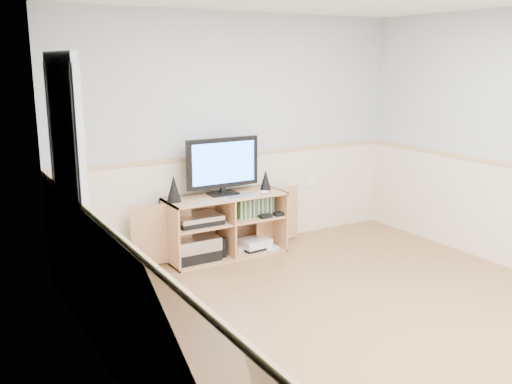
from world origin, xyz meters
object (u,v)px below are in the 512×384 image
at_px(monitor, 223,164).
at_px(keyboard, 242,196).
at_px(game_consoles, 253,244).
at_px(media_cabinet, 223,224).

xyz_separation_m(monitor, keyboard, (0.12, -0.19, -0.31)).
bearing_deg(game_consoles, keyboard, -148.58).
distance_m(keyboard, game_consoles, 0.63).
height_order(monitor, keyboard, monitor).
height_order(keyboard, game_consoles, keyboard).
distance_m(media_cabinet, keyboard, 0.40).
bearing_deg(monitor, media_cabinet, 90.00).
bearing_deg(keyboard, monitor, 116.53).
relative_size(monitor, game_consoles, 1.76).
distance_m(monitor, keyboard, 0.38).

